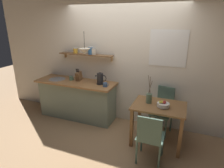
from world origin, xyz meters
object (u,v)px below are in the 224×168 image
object	(u,v)px
fruit_bowl	(163,104)
pendant_lamp	(85,51)
knife_block	(79,76)
coffee_mug_spare	(105,85)
coffee_mug_by_sink	(71,78)
dining_chair_far	(163,108)
dining_table	(159,112)
electric_kettle	(100,79)
dining_chair_near	(150,136)
twig_vase	(149,98)

from	to	relation	value
fruit_bowl	pendant_lamp	xyz separation A→B (m)	(-1.65, 0.27, 0.78)
knife_block	coffee_mug_spare	xyz separation A→B (m)	(0.72, -0.15, -0.07)
fruit_bowl	knife_block	xyz separation A→B (m)	(-1.93, 0.43, 0.18)
knife_block	coffee_mug_by_sink	size ratio (longest dim) A/B	2.42
fruit_bowl	coffee_mug_by_sink	distance (m)	2.15
pendant_lamp	knife_block	bearing A→B (deg)	149.54
dining_chair_far	fruit_bowl	bearing A→B (deg)	-85.18
dining_table	dining_chair_far	bearing A→B (deg)	85.92
electric_kettle	coffee_mug_spare	bearing A→B (deg)	-36.14
dining_chair_near	knife_block	size ratio (longest dim) A/B	2.99
dining_chair_far	knife_block	world-z (taller)	knife_block
fruit_bowl	coffee_mug_spare	xyz separation A→B (m)	(-1.21, 0.28, 0.11)
dining_chair_near	coffee_mug_spare	world-z (taller)	coffee_mug_spare
dining_chair_far	coffee_mug_by_sink	xyz separation A→B (m)	(-2.07, -0.09, 0.42)
dining_table	fruit_bowl	size ratio (longest dim) A/B	4.37
dining_chair_near	coffee_mug_spare	bearing A→B (deg)	143.72
dining_table	knife_block	distance (m)	1.93
coffee_mug_by_sink	dining_chair_far	bearing A→B (deg)	2.58
fruit_bowl	twig_vase	size ratio (longest dim) A/B	0.41
coffee_mug_by_sink	coffee_mug_spare	world-z (taller)	coffee_mug_by_sink
twig_vase	dining_table	bearing A→B (deg)	-10.13
coffee_mug_by_sink	dining_table	bearing A→B (deg)	-9.40
dining_chair_far	twig_vase	world-z (taller)	twig_vase
fruit_bowl	twig_vase	distance (m)	0.29
dining_table	dining_chair_far	world-z (taller)	dining_chair_far
dining_table	pendant_lamp	size ratio (longest dim) A/B	2.05
dining_chair_near	coffee_mug_by_sink	distance (m)	2.26
dining_table	fruit_bowl	bearing A→B (deg)	-41.26
dining_chair_near	dining_table	bearing A→B (deg)	87.41
electric_kettle	knife_block	size ratio (longest dim) A/B	0.91
fruit_bowl	coffee_mug_by_sink	world-z (taller)	coffee_mug_by_sink
dining_table	dining_chair_near	xyz separation A→B (m)	(-0.03, -0.60, -0.14)
knife_block	coffee_mug_by_sink	distance (m)	0.20
dining_table	coffee_mug_spare	bearing A→B (deg)	169.16
dining_chair_far	coffee_mug_by_sink	world-z (taller)	coffee_mug_by_sink
twig_vase	knife_block	size ratio (longest dim) A/B	1.77
electric_kettle	coffee_mug_spare	size ratio (longest dim) A/B	2.08
twig_vase	dining_chair_far	bearing A→B (deg)	60.37
twig_vase	electric_kettle	distance (m)	1.16
knife_block	pendant_lamp	size ratio (longest dim) A/B	0.65
dining_chair_far	coffee_mug_spare	distance (m)	1.26
twig_vase	coffee_mug_spare	distance (m)	0.96
twig_vase	electric_kettle	xyz separation A→B (m)	(-1.11, 0.31, 0.15)
coffee_mug_by_sink	coffee_mug_spare	bearing A→B (deg)	-7.55
dining_chair_near	twig_vase	world-z (taller)	twig_vase
dining_chair_near	dining_chair_far	xyz separation A→B (m)	(0.06, 1.03, 0.02)
dining_table	electric_kettle	xyz separation A→B (m)	(-1.30, 0.34, 0.38)
electric_kettle	knife_block	distance (m)	0.55
dining_chair_far	pendant_lamp	xyz separation A→B (m)	(-1.61, -0.22, 1.08)
dining_table	coffee_mug_spare	world-z (taller)	coffee_mug_spare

